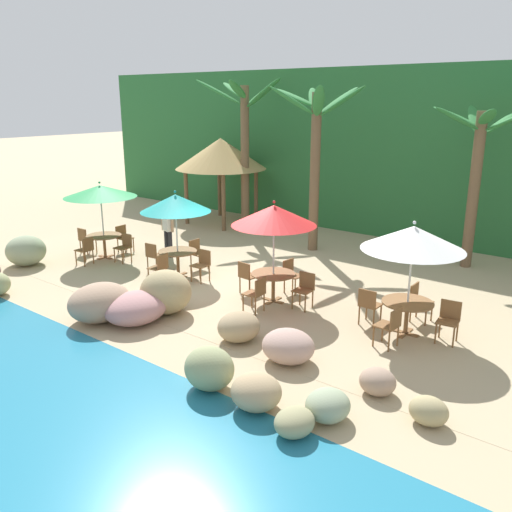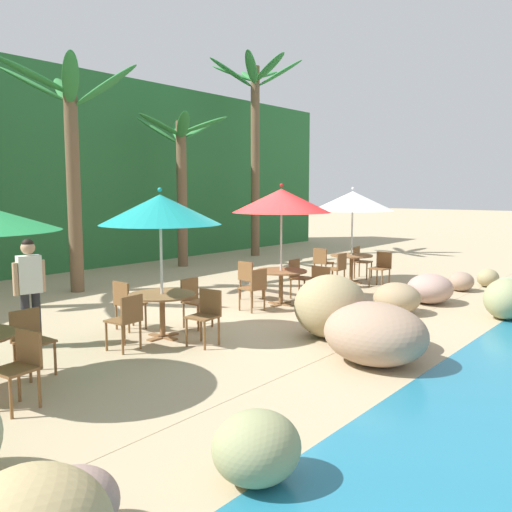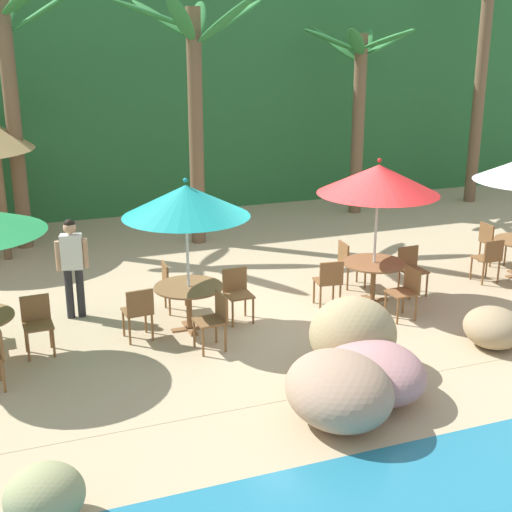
# 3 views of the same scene
# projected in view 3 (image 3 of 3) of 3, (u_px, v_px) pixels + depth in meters

# --- Properties ---
(ground_plane) EXTENTS (120.00, 120.00, 0.00)m
(ground_plane) POSITION_uv_depth(u_px,v_px,m) (309.00, 314.00, 11.91)
(ground_plane) COLOR tan
(terrace_deck) EXTENTS (18.00, 5.20, 0.01)m
(terrace_deck) POSITION_uv_depth(u_px,v_px,m) (309.00, 313.00, 11.90)
(terrace_deck) COLOR tan
(terrace_deck) RESTS_ON ground
(foliage_backdrop) EXTENTS (28.00, 2.40, 6.00)m
(foliage_backdrop) POSITION_uv_depth(u_px,v_px,m) (173.00, 94.00, 19.04)
(foliage_backdrop) COLOR #286633
(foliage_backdrop) RESTS_ON ground
(rock_seawall) EXTENTS (13.69, 3.07, 1.04)m
(rock_seawall) POSITION_uv_depth(u_px,v_px,m) (347.00, 374.00, 8.93)
(rock_seawall) COLOR #939969
(rock_seawall) RESTS_ON ground
(chair_green_seaward) EXTENTS (0.44, 0.45, 0.87)m
(chair_green_seaward) POSITION_uv_depth(u_px,v_px,m) (37.00, 320.00, 10.30)
(chair_green_seaward) COLOR brown
(chair_green_seaward) RESTS_ON ground
(umbrella_teal) EXTENTS (1.97, 1.97, 2.47)m
(umbrella_teal) POSITION_uv_depth(u_px,v_px,m) (186.00, 201.00, 10.63)
(umbrella_teal) COLOR silver
(umbrella_teal) RESTS_ON ground
(dining_table_teal) EXTENTS (1.10, 1.10, 0.74)m
(dining_table_teal) POSITION_uv_depth(u_px,v_px,m) (189.00, 294.00, 11.09)
(dining_table_teal) COLOR brown
(dining_table_teal) RESTS_ON ground
(chair_teal_seaward) EXTENTS (0.43, 0.44, 0.87)m
(chair_teal_seaward) POSITION_uv_depth(u_px,v_px,m) (237.00, 291.00, 11.50)
(chair_teal_seaward) COLOR brown
(chair_teal_seaward) RESTS_ON ground
(chair_teal_inland) EXTENTS (0.44, 0.43, 0.87)m
(chair_teal_inland) POSITION_uv_depth(u_px,v_px,m) (172.00, 283.00, 11.86)
(chair_teal_inland) COLOR brown
(chair_teal_inland) RESTS_ON ground
(chair_teal_left) EXTENTS (0.45, 0.46, 0.87)m
(chair_teal_left) POSITION_uv_depth(u_px,v_px,m) (139.00, 310.00, 10.69)
(chair_teal_left) COLOR brown
(chair_teal_left) RESTS_ON ground
(chair_teal_right) EXTENTS (0.47, 0.46, 0.87)m
(chair_teal_right) POSITION_uv_depth(u_px,v_px,m) (215.00, 317.00, 10.43)
(chair_teal_right) COLOR brown
(chair_teal_right) RESTS_ON ground
(umbrella_red) EXTENTS (2.07, 2.07, 2.57)m
(umbrella_red) POSITION_uv_depth(u_px,v_px,m) (379.00, 179.00, 11.76)
(umbrella_red) COLOR silver
(umbrella_red) RESTS_ON ground
(dining_table_red) EXTENTS (1.10, 1.10, 0.74)m
(dining_table_red) POSITION_uv_depth(u_px,v_px,m) (374.00, 269.00, 12.24)
(dining_table_red) COLOR brown
(dining_table_red) RESTS_ON ground
(chair_red_seaward) EXTENTS (0.44, 0.45, 0.87)m
(chair_red_seaward) POSITION_uv_depth(u_px,v_px,m) (411.00, 267.00, 12.67)
(chair_red_seaward) COLOR brown
(chair_red_seaward) RESTS_ON ground
(chair_red_inland) EXTENTS (0.45, 0.44, 0.87)m
(chair_red_inland) POSITION_uv_depth(u_px,v_px,m) (349.00, 261.00, 13.02)
(chair_red_inland) COLOR brown
(chair_red_inland) RESTS_ON ground
(chair_red_left) EXTENTS (0.47, 0.48, 0.87)m
(chair_red_left) POSITION_uv_depth(u_px,v_px,m) (329.00, 280.00, 12.00)
(chair_red_left) COLOR brown
(chair_red_left) RESTS_ON ground
(chair_red_right) EXTENTS (0.45, 0.44, 0.87)m
(chair_red_right) POSITION_uv_depth(u_px,v_px,m) (406.00, 289.00, 11.57)
(chair_red_right) COLOR brown
(chair_red_right) RESTS_ON ground
(chair_white_inland) EXTENTS (0.43, 0.42, 0.87)m
(chair_white_inland) POSITION_uv_depth(u_px,v_px,m) (490.00, 240.00, 14.33)
(chair_white_inland) COLOR brown
(chair_white_inland) RESTS_ON ground
(chair_white_left) EXTENTS (0.42, 0.43, 0.87)m
(chair_white_left) POSITION_uv_depth(u_px,v_px,m) (489.00, 257.00, 13.23)
(chair_white_left) COLOR brown
(chair_white_left) RESTS_ON ground
(palm_tree_nearest) EXTENTS (3.57, 3.59, 5.63)m
(palm_tree_nearest) POSITION_uv_depth(u_px,v_px,m) (8.00, 75.00, 14.52)
(palm_tree_nearest) COLOR brown
(palm_tree_nearest) RESTS_ON ground
(palm_tree_second) EXTENTS (3.33, 3.07, 5.32)m
(palm_tree_second) POSITION_uv_depth(u_px,v_px,m) (194.00, 80.00, 14.96)
(palm_tree_second) COLOR brown
(palm_tree_second) RESTS_ON ground
(palm_tree_third) EXTENTS (3.04, 2.83, 4.75)m
(palm_tree_third) POSITION_uv_depth(u_px,v_px,m) (359.00, 88.00, 17.76)
(palm_tree_third) COLOR brown
(palm_tree_third) RESTS_ON ground
(palm_tree_fourth) EXTENTS (3.35, 3.46, 7.07)m
(palm_tree_fourth) POSITION_uv_depth(u_px,v_px,m) (485.00, 23.00, 18.50)
(palm_tree_fourth) COLOR brown
(palm_tree_fourth) RESTS_ON ground
(waiter_in_white) EXTENTS (0.52, 0.28, 1.70)m
(waiter_in_white) POSITION_uv_depth(u_px,v_px,m) (72.00, 261.00, 11.46)
(waiter_in_white) COLOR #232328
(waiter_in_white) RESTS_ON ground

